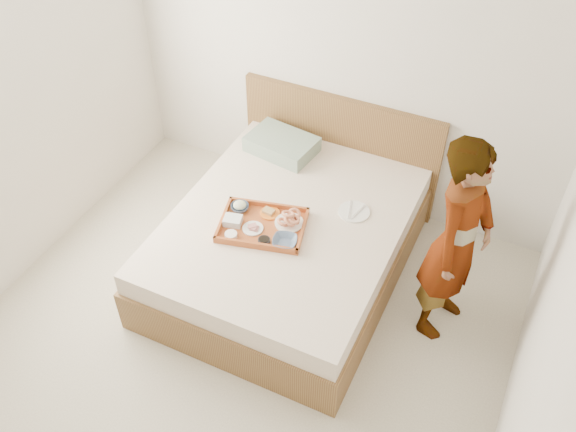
# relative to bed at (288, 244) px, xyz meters

# --- Properties ---
(ground) EXTENTS (3.50, 4.00, 0.01)m
(ground) POSITION_rel_bed_xyz_m (-0.03, -1.00, -0.27)
(ground) COLOR beige
(ground) RESTS_ON ground
(wall_back) EXTENTS (3.50, 0.01, 2.60)m
(wall_back) POSITION_rel_bed_xyz_m (-0.03, 1.00, 1.04)
(wall_back) COLOR silver
(wall_back) RESTS_ON ground
(wall_right) EXTENTS (0.01, 4.00, 2.60)m
(wall_right) POSITION_rel_bed_xyz_m (1.72, -1.00, 1.04)
(wall_right) COLOR silver
(wall_right) RESTS_ON ground
(bed) EXTENTS (1.65, 2.00, 0.53)m
(bed) POSITION_rel_bed_xyz_m (0.00, 0.00, 0.00)
(bed) COLOR brown
(bed) RESTS_ON ground
(headboard) EXTENTS (1.65, 0.06, 0.95)m
(headboard) POSITION_rel_bed_xyz_m (0.00, 0.97, 0.21)
(headboard) COLOR brown
(headboard) RESTS_ON ground
(pillow) EXTENTS (0.56, 0.42, 0.12)m
(pillow) POSITION_rel_bed_xyz_m (-0.37, 0.68, 0.33)
(pillow) COLOR #9AA69B
(pillow) RESTS_ON bed
(tray) EXTENTS (0.67, 0.55, 0.05)m
(tray) POSITION_rel_bed_xyz_m (-0.11, -0.17, 0.29)
(tray) COLOR #AD5521
(tray) RESTS_ON bed
(prawn_plate) EXTENTS (0.24, 0.24, 0.01)m
(prawn_plate) POSITION_rel_bed_xyz_m (0.04, -0.06, 0.29)
(prawn_plate) COLOR white
(prawn_plate) RESTS_ON tray
(navy_bowl_big) EXTENTS (0.20, 0.20, 0.04)m
(navy_bowl_big) POSITION_rel_bed_xyz_m (0.10, -0.25, 0.30)
(navy_bowl_big) COLOR #1A2A4E
(navy_bowl_big) RESTS_ON tray
(sauce_dish) EXTENTS (0.10, 0.10, 0.03)m
(sauce_dish) POSITION_rel_bed_xyz_m (-0.03, -0.31, 0.30)
(sauce_dish) COLOR black
(sauce_dish) RESTS_ON tray
(meat_plate) EXTENTS (0.17, 0.17, 0.01)m
(meat_plate) POSITION_rel_bed_xyz_m (-0.16, -0.22, 0.29)
(meat_plate) COLOR white
(meat_plate) RESTS_ON tray
(bread_plate) EXTENTS (0.17, 0.17, 0.01)m
(bread_plate) POSITION_rel_bed_xyz_m (-0.12, -0.03, 0.29)
(bread_plate) COLOR orange
(bread_plate) RESTS_ON tray
(salad_bowl) EXTENTS (0.16, 0.16, 0.04)m
(salad_bowl) POSITION_rel_bed_xyz_m (-0.33, -0.09, 0.30)
(salad_bowl) COLOR #1A2A4E
(salad_bowl) RESTS_ON tray
(plastic_tub) EXTENTS (0.14, 0.13, 0.05)m
(plastic_tub) POSITION_rel_bed_xyz_m (-0.31, -0.23, 0.31)
(plastic_tub) COLOR silver
(plastic_tub) RESTS_ON tray
(cheese_round) EXTENTS (0.10, 0.10, 0.03)m
(cheese_round) POSITION_rel_bed_xyz_m (-0.26, -0.35, 0.30)
(cheese_round) COLOR white
(cheese_round) RESTS_ON tray
(dinner_plate) EXTENTS (0.24, 0.24, 0.01)m
(dinner_plate) POSITION_rel_bed_xyz_m (0.40, 0.25, 0.27)
(dinner_plate) COLOR white
(dinner_plate) RESTS_ON bed
(person) EXTENTS (0.48, 0.62, 1.54)m
(person) POSITION_rel_bed_xyz_m (1.16, 0.03, 0.50)
(person) COLOR silver
(person) RESTS_ON ground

